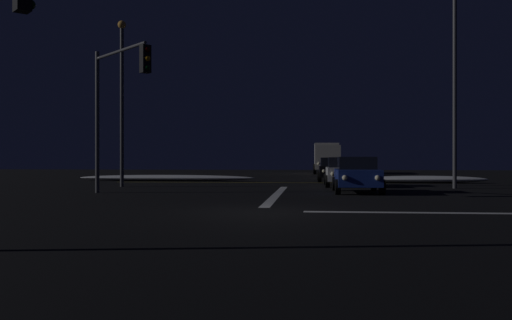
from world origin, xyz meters
TOP-DOWN VIEW (x-y plane):
  - ground at (0.00, 0.00)m, footprint 120.00×120.00m
  - stop_line_north at (0.00, 7.47)m, footprint 0.35×12.72m
  - centre_line_ns at (0.00, 19.07)m, footprint 22.00×0.15m
  - snow_bank_left_curb at (-8.27, 20.96)m, footprint 11.95×1.50m
  - snow_bank_right_curb at (8.27, 19.40)m, footprint 7.77×1.50m
  - sedan_blue at (3.42, 9.18)m, footprint 2.02×4.33m
  - sedan_white at (3.16, 14.84)m, footprint 2.02×4.33m
  - sedan_black at (2.86, 21.52)m, footprint 2.02×4.33m
  - sedan_silver at (2.94, 26.91)m, footprint 2.02×4.33m
  - sedan_gray at (3.39, 33.67)m, footprint 2.02×4.33m
  - box_truck at (2.98, 41.24)m, footprint 2.68×8.28m
  - traffic_signal_nw at (-6.54, 6.54)m, footprint 3.41×3.41m
  - streetlamp_right_near at (8.57, 13.07)m, footprint 0.44×0.44m
  - streetlamp_left_near at (-8.57, 13.07)m, footprint 0.44×0.44m

SIDE VIEW (x-z plane):
  - ground at x=0.00m, z-range -0.10..0.00m
  - stop_line_north at x=0.00m, z-range 0.00..0.01m
  - centre_line_ns at x=0.00m, z-range 0.00..0.01m
  - snow_bank_left_curb at x=-8.27m, z-range 0.00..0.41m
  - snow_bank_right_curb at x=8.27m, z-range 0.00..0.44m
  - sedan_blue at x=3.42m, z-range 0.02..1.59m
  - sedan_white at x=3.16m, z-range 0.02..1.59m
  - sedan_black at x=2.86m, z-range 0.02..1.59m
  - sedan_silver at x=2.94m, z-range 0.02..1.59m
  - sedan_gray at x=3.39m, z-range 0.02..1.59m
  - box_truck at x=2.98m, z-range 0.17..3.25m
  - traffic_signal_nw at x=-6.54m, z-range 1.19..7.35m
  - streetlamp_left_near at x=-8.57m, z-range 0.69..9.50m
  - streetlamp_right_near at x=8.57m, z-range 0.70..10.75m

